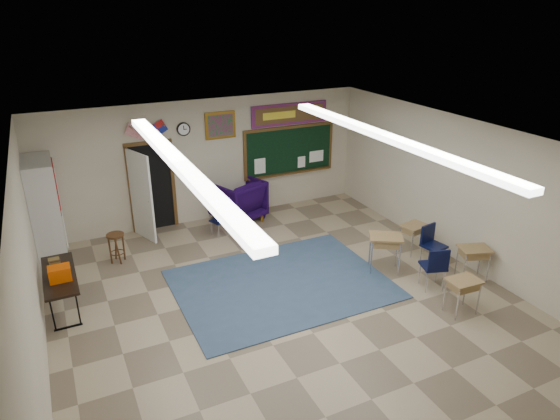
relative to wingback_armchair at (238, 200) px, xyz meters
name	(u,v)px	position (x,y,z in m)	size (l,w,h in m)	color
floor	(291,308)	(-0.61, -4.15, -0.51)	(9.00, 9.00, 0.00)	#9B896B
back_wall	(208,161)	(-0.61, 0.35, 0.99)	(8.00, 0.04, 3.00)	beige
front_wall	(510,419)	(-0.61, -8.65, 0.99)	(8.00, 0.04, 3.00)	beige
left_wall	(29,287)	(-4.61, -4.15, 0.99)	(0.04, 9.00, 3.00)	beige
right_wall	(470,195)	(3.39, -4.15, 0.99)	(0.04, 9.00, 3.00)	beige
ceiling	(292,146)	(-0.61, -4.15, 2.49)	(8.00, 9.00, 0.04)	white
area_rug	(281,284)	(-0.41, -3.35, -0.50)	(4.00, 3.00, 0.02)	#364A68
fluorescent_strips	(292,149)	(-0.61, -4.15, 2.43)	(3.86, 6.00, 0.10)	white
doorway	(149,189)	(-2.11, 0.20, 0.55)	(1.10, 0.89, 2.16)	black
chalkboard	(289,152)	(1.59, 0.31, 0.96)	(2.55, 0.14, 1.30)	#563818
bulletin_board	(290,114)	(1.59, 0.32, 1.94)	(2.10, 0.05, 0.55)	red
framed_art_print	(220,125)	(-0.26, 0.32, 1.84)	(0.75, 0.05, 0.65)	#91641C
wall_clock	(184,129)	(-1.16, 0.32, 1.84)	(0.32, 0.05, 0.32)	black
wall_flags	(146,128)	(-2.01, 0.29, 1.97)	(1.16, 0.06, 0.70)	red
storage_cabinet	(46,211)	(-4.32, -0.30, 0.59)	(0.59, 1.25, 2.20)	beige
wingback_armchair	(238,200)	(0.00, 0.00, 0.00)	(1.09, 1.12, 1.02)	black
student_chair_reading	(219,221)	(-0.76, -0.72, -0.16)	(0.35, 0.35, 0.70)	black
student_chair_desk_a	(433,267)	(2.12, -4.69, -0.06)	(0.45, 0.45, 0.89)	black
student_chair_desk_b	(434,247)	(2.72, -4.05, -0.07)	(0.44, 0.44, 0.88)	black
student_desk_front_left	(385,251)	(1.70, -3.76, -0.07)	(0.81, 0.75, 0.78)	olive
student_desk_front_right	(413,237)	(2.77, -3.35, -0.15)	(0.61, 0.50, 0.65)	olive
student_desk_back_left	(462,294)	(2.02, -5.56, -0.14)	(0.57, 0.44, 0.66)	olive
student_desk_back_right	(473,262)	(3.04, -4.80, -0.12)	(0.69, 0.60, 0.69)	olive
folding_table	(62,289)	(-4.26, -2.36, -0.14)	(0.54, 1.61, 0.92)	black
wooden_stool	(117,247)	(-3.11, -1.03, -0.18)	(0.36, 0.36, 0.64)	#4B2A16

